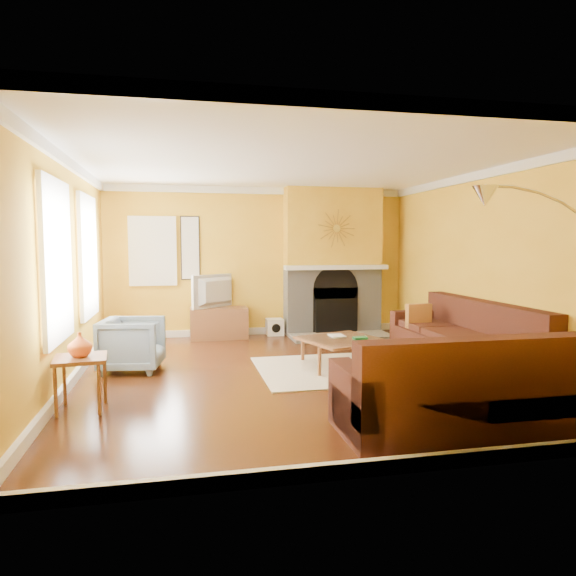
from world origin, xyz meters
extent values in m
cube|color=#582A12|center=(0.00, 0.00, -0.01)|extent=(5.50, 6.00, 0.02)
cube|color=white|center=(0.00, 0.00, 2.71)|extent=(5.50, 6.00, 0.02)
cube|color=gold|center=(0.00, 3.01, 1.35)|extent=(5.50, 0.02, 2.70)
cube|color=gold|center=(0.00, -3.01, 1.35)|extent=(5.50, 0.02, 2.70)
cube|color=gold|center=(-2.76, 0.00, 1.35)|extent=(0.02, 6.00, 2.70)
cube|color=gold|center=(2.76, 0.00, 1.35)|extent=(0.02, 6.00, 2.70)
cube|color=white|center=(-2.72, 1.30, 1.50)|extent=(0.06, 1.22, 1.72)
cube|color=white|center=(-2.72, -0.60, 1.50)|extent=(0.06, 1.22, 1.72)
cube|color=white|center=(-1.90, 2.96, 1.55)|extent=(0.82, 0.06, 1.22)
cube|color=white|center=(-1.25, 2.97, 1.60)|extent=(0.34, 0.04, 1.14)
cube|color=white|center=(1.35, 2.56, 1.25)|extent=(1.92, 0.22, 0.08)
cube|color=gray|center=(1.35, 2.25, 0.03)|extent=(1.80, 0.70, 0.06)
cube|color=beige|center=(0.75, 0.08, 0.01)|extent=(2.40, 1.80, 0.02)
cube|color=brown|center=(-0.78, 2.68, 0.28)|extent=(1.00, 0.45, 0.55)
imported|color=black|center=(-0.78, 2.68, 0.84)|extent=(0.87, 0.76, 0.59)
cube|color=white|center=(0.25, 2.82, 0.15)|extent=(0.30, 0.30, 0.30)
imported|color=slate|center=(-2.07, 0.60, 0.35)|extent=(0.88, 0.86, 0.71)
imported|color=orange|center=(-2.43, -0.98, 0.67)|extent=(0.29, 0.29, 0.25)
imported|color=white|center=(0.57, 0.33, 0.41)|extent=(0.20, 0.27, 0.03)
camera|label=1|loc=(-1.44, -6.37, 1.69)|focal=32.00mm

